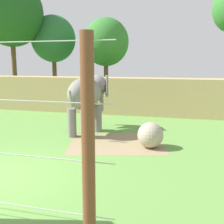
% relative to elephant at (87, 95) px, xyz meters
% --- Properties ---
extents(dirt_patch, '(4.86, 4.39, 0.01)m').
position_rel_elephant_xyz_m(dirt_patch, '(1.87, -1.45, -1.90)').
color(dirt_patch, '#937F5B').
rests_on(dirt_patch, ground).
extents(embankment_wall, '(36.00, 1.80, 2.49)m').
position_rel_elephant_xyz_m(embankment_wall, '(-0.73, 5.92, -0.65)').
color(embankment_wall, tan).
rests_on(embankment_wall, ground).
extents(elephant, '(1.69, 3.87, 2.87)m').
position_rel_elephant_xyz_m(elephant, '(0.00, 0.00, 0.00)').
color(elephant, gray).
rests_on(elephant, ground).
extents(enrichment_ball, '(1.08, 1.08, 1.08)m').
position_rel_elephant_xyz_m(enrichment_ball, '(3.41, -1.75, -1.36)').
color(enrichment_ball, tan).
rests_on(enrichment_ball, ground).
extents(tree_far_left, '(4.48, 4.48, 8.27)m').
position_rel_elephant_xyz_m(tree_far_left, '(-8.59, 13.57, 3.99)').
color(tree_far_left, brown).
rests_on(tree_far_left, ground).
extents(tree_left_of_centre, '(4.44, 4.44, 7.85)m').
position_rel_elephant_xyz_m(tree_left_of_centre, '(-3.09, 13.80, 3.59)').
color(tree_left_of_centre, brown).
rests_on(tree_left_of_centre, ground).
extents(tree_behind_wall, '(5.91, 5.91, 11.20)m').
position_rel_elephant_xyz_m(tree_behind_wall, '(-11.36, 10.69, 6.17)').
color(tree_behind_wall, brown).
rests_on(tree_behind_wall, ground).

